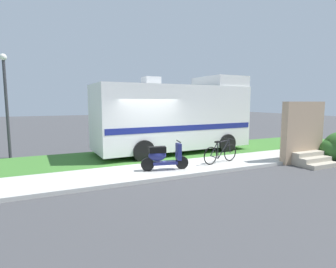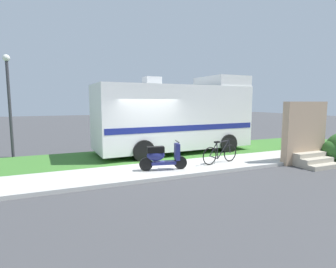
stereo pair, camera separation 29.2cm
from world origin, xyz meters
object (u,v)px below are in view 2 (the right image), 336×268
pickup_truck_near (202,124)px  street_lamp_post (9,96)px  bottle_spare (290,153)px  scooter (162,157)px  motorhome_rv (176,116)px  bottle_green (290,152)px  bicycle (220,153)px

pickup_truck_near → street_lamp_post: (-10.61, -2.03, 1.69)m
bottle_spare → street_lamp_post: size_ratio=0.05×
scooter → bottle_spare: bearing=1.5°
motorhome_rv → street_lamp_post: street_lamp_post is taller
bottle_green → motorhome_rv: bearing=144.5°
bicycle → pickup_truck_near: size_ratio=0.32×
pickup_truck_near → street_lamp_post: 10.93m
bicycle → pickup_truck_near: (3.28, 6.95, 0.45)m
bottle_green → street_lamp_post: street_lamp_post is taller
bottle_green → bicycle: bearing=-177.8°
motorhome_rv → pickup_truck_near: bearing=46.4°
scooter → motorhome_rv: bearing=57.9°
pickup_truck_near → bicycle: bearing=-115.3°
bicycle → bottle_green: size_ratio=6.42×
scooter → street_lamp_post: 7.32m
bicycle → bottle_spare: size_ratio=7.58×
motorhome_rv → bicycle: motorhome_rv is taller
motorhome_rv → pickup_truck_near: motorhome_rv is taller
scooter → bottle_green: 6.07m
motorhome_rv → scooter: (-1.96, -3.13, -1.14)m
scooter → street_lamp_post: (-4.95, 4.99, 2.05)m
pickup_truck_near → street_lamp_post: bearing=-169.2°
scooter → pickup_truck_near: pickup_truck_near is taller
bottle_green → street_lamp_post: 12.24m
bicycle → bottle_spare: 3.61m
pickup_truck_near → scooter: bearing=-128.9°
scooter → pickup_truck_near: (5.66, 7.01, 0.36)m
scooter → bottle_green: scooter is taller
street_lamp_post → pickup_truck_near: bearing=10.8°
bottle_spare → street_lamp_post: street_lamp_post is taller
bottle_green → pickup_truck_near: bearing=93.3°
motorhome_rv → street_lamp_post: size_ratio=1.67×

